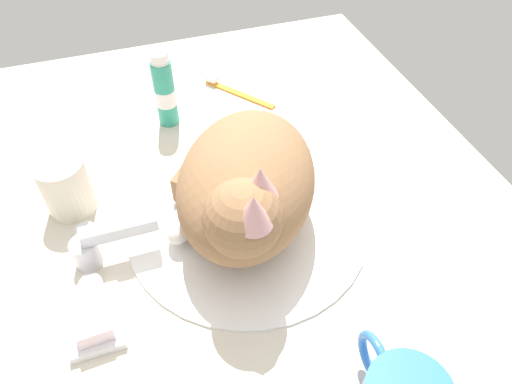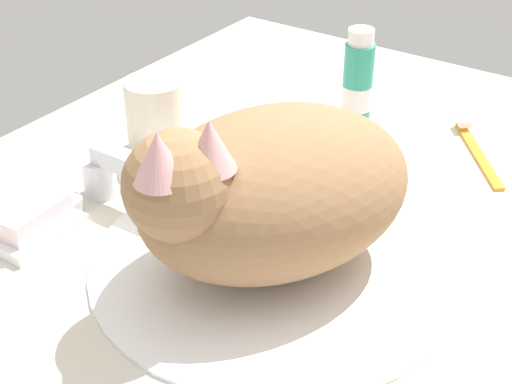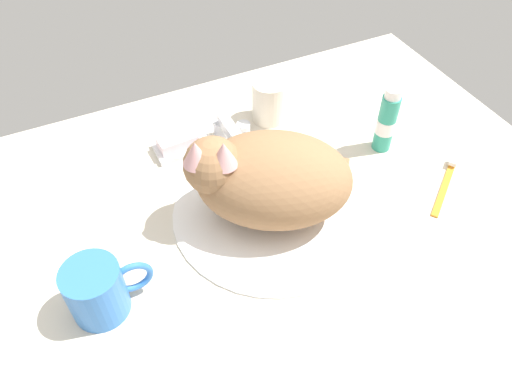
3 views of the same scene
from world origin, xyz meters
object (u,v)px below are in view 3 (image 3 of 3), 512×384
(cat, at_px, (267,177))
(faucet, at_px, (225,131))
(soap_bar, at_px, (177,141))
(coffee_mug, at_px, (98,290))
(toothbrush, at_px, (446,183))
(toothpaste_bottle, at_px, (387,122))
(rinse_cup, at_px, (269,101))

(cat, bearing_deg, faucet, 87.33)
(soap_bar, bearing_deg, coffee_mug, -127.17)
(faucet, bearing_deg, toothbrush, -41.85)
(soap_bar, distance_m, toothpaste_bottle, 0.40)
(faucet, bearing_deg, coffee_mug, -139.23)
(soap_bar, bearing_deg, toothpaste_bottle, -24.09)
(soap_bar, relative_size, toothbrush, 0.56)
(coffee_mug, relative_size, soap_bar, 1.71)
(faucet, distance_m, toothbrush, 0.42)
(toothpaste_bottle, xyz_separation_m, toothbrush, (0.05, -0.14, -0.06))
(toothbrush, bearing_deg, rinse_cup, 123.25)
(faucet, distance_m, cat, 0.21)
(faucet, relative_size, toothpaste_bottle, 0.87)
(toothpaste_bottle, distance_m, toothbrush, 0.16)
(rinse_cup, bearing_deg, toothpaste_bottle, -47.91)
(rinse_cup, distance_m, toothbrush, 0.37)
(faucet, distance_m, rinse_cup, 0.12)
(faucet, distance_m, coffee_mug, 0.41)
(cat, bearing_deg, rinse_cup, 62.60)
(cat, height_order, toothpaste_bottle, cat)
(cat, height_order, soap_bar, cat)
(toothpaste_bottle, bearing_deg, coffee_mug, -168.27)
(coffee_mug, bearing_deg, rinse_cup, 35.26)
(toothpaste_bottle, bearing_deg, faucet, 151.60)
(faucet, distance_m, soap_bar, 0.10)
(rinse_cup, relative_size, toothbrush, 0.67)
(coffee_mug, relative_size, toothbrush, 0.96)
(coffee_mug, relative_size, toothpaste_bottle, 0.92)
(cat, xyz_separation_m, toothpaste_bottle, (0.28, 0.05, -0.02))
(cat, height_order, toothbrush, cat)
(cat, relative_size, toothpaste_bottle, 2.31)
(coffee_mug, bearing_deg, toothpaste_bottle, 11.73)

